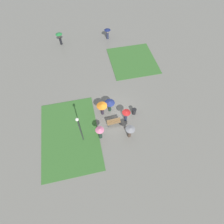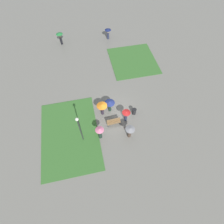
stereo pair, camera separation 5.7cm
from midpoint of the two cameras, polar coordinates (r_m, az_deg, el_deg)
ground_plane at (r=21.01m, az=0.77°, el=-0.33°), size 90.00×90.00×0.00m
lawn_patch_near at (r=20.11m, az=-13.62°, el=-7.23°), size 6.23×9.38×0.06m
lawn_patch_far at (r=27.44m, az=6.72°, el=16.34°), size 6.64×7.01×0.06m
park_bench at (r=19.84m, az=0.48°, el=-3.21°), size 1.59×0.50×0.90m
lamp_post at (r=17.08m, az=-10.66°, el=-4.90°), size 0.32×0.32×4.43m
trash_bin at (r=20.79m, az=7.13°, el=0.21°), size 0.50×0.50×0.86m
crowd_person_orange at (r=19.81m, az=-3.39°, el=1.74°), size 1.20×1.20×1.86m
crowd_person_red at (r=19.38m, az=4.58°, el=-0.50°), size 0.95×0.95×1.86m
crowd_person_pink at (r=18.45m, az=-4.04°, el=-6.51°), size 0.91×0.91×1.87m
crowd_person_grey at (r=18.58m, az=5.79°, el=-6.18°), size 1.00×1.00×1.76m
crowd_person_navy at (r=20.13m, az=-0.84°, el=2.71°), size 1.18×1.18×1.76m
lone_walker_far_path at (r=31.08m, az=-1.56°, el=24.66°), size 1.01×1.01×1.74m
lone_walker_mid_plaza at (r=30.84m, az=-16.82°, el=22.48°), size 1.03×1.03×1.95m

